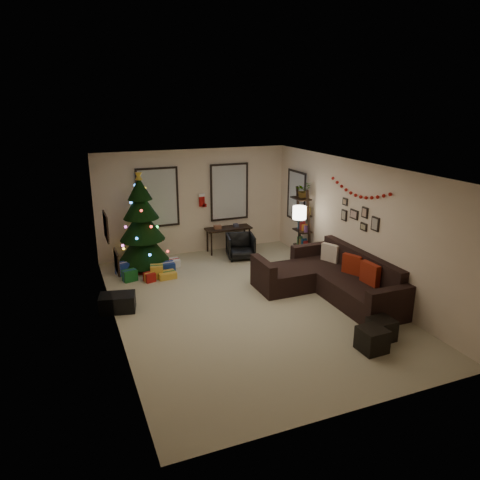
{
  "coord_description": "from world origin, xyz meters",
  "views": [
    {
      "loc": [
        -3.21,
        -7.59,
        3.9
      ],
      "look_at": [
        0.1,
        0.6,
        1.15
      ],
      "focal_mm": 34.08,
      "sensor_mm": 36.0,
      "label": 1
    }
  ],
  "objects_px": {
    "christmas_tree": "(142,228)",
    "desk_chair": "(241,246)",
    "desk": "(228,230)",
    "sofa": "(331,280)",
    "bookshelf": "(303,226)"
  },
  "relations": [
    {
      "from": "christmas_tree",
      "to": "sofa",
      "type": "distance_m",
      "value": 4.52
    },
    {
      "from": "desk_chair",
      "to": "bookshelf",
      "type": "xyz_separation_m",
      "value": [
        1.39,
        -0.69,
        0.58
      ]
    },
    {
      "from": "desk_chair",
      "to": "desk",
      "type": "bearing_deg",
      "value": 110.16
    },
    {
      "from": "sofa",
      "to": "desk_chair",
      "type": "distance_m",
      "value": 2.89
    },
    {
      "from": "christmas_tree",
      "to": "desk",
      "type": "xyz_separation_m",
      "value": [
        2.31,
        0.38,
        -0.41
      ]
    },
    {
      "from": "christmas_tree",
      "to": "desk",
      "type": "height_order",
      "value": "christmas_tree"
    },
    {
      "from": "christmas_tree",
      "to": "sofa",
      "type": "height_order",
      "value": "christmas_tree"
    },
    {
      "from": "desk",
      "to": "desk_chair",
      "type": "relative_size",
      "value": 1.9
    },
    {
      "from": "sofa",
      "to": "christmas_tree",
      "type": "bearing_deg",
      "value": 137.63
    },
    {
      "from": "desk",
      "to": "christmas_tree",
      "type": "bearing_deg",
      "value": -170.73
    },
    {
      "from": "christmas_tree",
      "to": "desk_chair",
      "type": "bearing_deg",
      "value": -6.49
    },
    {
      "from": "sofa",
      "to": "desk",
      "type": "relative_size",
      "value": 2.44
    },
    {
      "from": "desk_chair",
      "to": "bookshelf",
      "type": "relative_size",
      "value": 0.34
    },
    {
      "from": "christmas_tree",
      "to": "desk_chair",
      "type": "height_order",
      "value": "christmas_tree"
    },
    {
      "from": "christmas_tree",
      "to": "bookshelf",
      "type": "bearing_deg",
      "value": -14.26
    }
  ]
}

